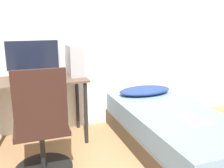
# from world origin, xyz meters

# --- Properties ---
(wall_back) EXTENTS (8.00, 0.05, 2.50)m
(wall_back) POSITION_xyz_m (0.00, 1.49, 1.25)
(wall_back) COLOR silver
(wall_back) RESTS_ON ground_plane
(desk) EXTENTS (1.15, 0.57, 0.78)m
(desk) POSITION_xyz_m (-0.31, 1.18, 0.65)
(desk) COLOR brown
(desk) RESTS_ON ground_plane
(office_chair) EXTENTS (0.56, 0.56, 1.05)m
(office_chair) POSITION_xyz_m (-0.32, 0.46, 0.40)
(office_chair) COLOR black
(office_chair) RESTS_ON ground_plane
(bed) EXTENTS (0.97, 1.96, 0.44)m
(bed) POSITION_xyz_m (1.11, 0.48, 0.22)
(bed) COLOR #4C3D2D
(bed) RESTS_ON ground_plane
(pillow) EXTENTS (0.74, 0.36, 0.11)m
(pillow) POSITION_xyz_m (1.11, 1.20, 0.50)
(pillow) COLOR navy
(pillow) RESTS_ON bed
(magazine) EXTENTS (0.24, 0.32, 0.01)m
(magazine) POSITION_xyz_m (1.15, 0.22, 0.45)
(magazine) COLOR silver
(magazine) RESTS_ON bed
(monitor) EXTENTS (0.62, 0.21, 0.44)m
(monitor) POSITION_xyz_m (-0.31, 1.35, 1.01)
(monitor) COLOR #B7B7BC
(monitor) RESTS_ON desk
(keyboard) EXTENTS (0.43, 0.13, 0.02)m
(keyboard) POSITION_xyz_m (-0.29, 1.06, 0.79)
(keyboard) COLOR black
(keyboard) RESTS_ON desk
(pc_tower) EXTENTS (0.16, 0.38, 0.37)m
(pc_tower) POSITION_xyz_m (0.16, 1.26, 0.96)
(pc_tower) COLOR #99999E
(pc_tower) RESTS_ON desk
(mouse) EXTENTS (0.06, 0.09, 0.02)m
(mouse) POSITION_xyz_m (-0.02, 1.06, 0.79)
(mouse) COLOR silver
(mouse) RESTS_ON desk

